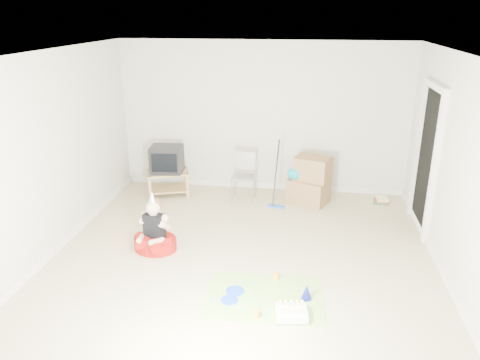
# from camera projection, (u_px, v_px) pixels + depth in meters

# --- Properties ---
(ground) EXTENTS (5.00, 5.00, 0.00)m
(ground) POSITION_uv_depth(u_px,v_px,m) (243.00, 254.00, 6.22)
(ground) COLOR #C3B58C
(ground) RESTS_ON ground
(doorway_recess) EXTENTS (0.02, 0.90, 2.05)m
(doorway_recess) POSITION_uv_depth(u_px,v_px,m) (427.00, 162.00, 6.65)
(doorway_recess) COLOR black
(doorway_recess) RESTS_ON ground
(tv_stand) EXTENTS (0.80, 0.64, 0.43)m
(tv_stand) POSITION_uv_depth(u_px,v_px,m) (168.00, 181.00, 8.11)
(tv_stand) COLOR #A37E4A
(tv_stand) RESTS_ON ground
(crt_tv) EXTENTS (0.56, 0.48, 0.45)m
(crt_tv) POSITION_uv_depth(u_px,v_px,m) (167.00, 159.00, 7.97)
(crt_tv) COLOR black
(crt_tv) RESTS_ON tv_stand
(folding_chair) EXTENTS (0.39, 0.37, 0.84)m
(folding_chair) POSITION_uv_depth(u_px,v_px,m) (243.00, 178.00, 7.83)
(folding_chair) COLOR #97979D
(folding_chair) RESTS_ON ground
(cardboard_boxes) EXTENTS (0.77, 0.69, 0.80)m
(cardboard_boxes) POSITION_uv_depth(u_px,v_px,m) (309.00, 181.00, 7.76)
(cardboard_boxes) COLOR olive
(cardboard_boxes) RESTS_ON ground
(floor_mop) EXTENTS (0.28, 0.36, 1.07)m
(floor_mop) POSITION_uv_depth(u_px,v_px,m) (277.00, 192.00, 7.60)
(floor_mop) COLOR blue
(floor_mop) RESTS_ON ground
(book_pile) EXTENTS (0.24, 0.29, 0.09)m
(book_pile) POSITION_uv_depth(u_px,v_px,m) (381.00, 200.00, 7.88)
(book_pile) COLOR #246E34
(book_pile) RESTS_ON ground
(seated_woman) EXTENTS (0.70, 0.70, 0.84)m
(seated_woman) POSITION_uv_depth(u_px,v_px,m) (155.00, 237.00, 6.29)
(seated_woman) COLOR #9F140E
(seated_woman) RESTS_ON ground
(party_mat) EXTENTS (1.36, 1.01, 0.01)m
(party_mat) POSITION_uv_depth(u_px,v_px,m) (264.00, 297.00, 5.28)
(party_mat) COLOR #EC3182
(party_mat) RESTS_ON ground
(birthday_cake) EXTENTS (0.36, 0.31, 0.15)m
(birthday_cake) POSITION_uv_depth(u_px,v_px,m) (291.00, 314.00, 4.92)
(birthday_cake) COLOR white
(birthday_cake) RESTS_ON party_mat
(blue_plate_near) EXTENTS (0.27, 0.27, 0.01)m
(blue_plate_near) POSITION_uv_depth(u_px,v_px,m) (235.00, 291.00, 5.38)
(blue_plate_near) COLOR blue
(blue_plate_near) RESTS_ON party_mat
(blue_plate_far) EXTENTS (0.24, 0.24, 0.01)m
(blue_plate_far) POSITION_uv_depth(u_px,v_px,m) (229.00, 300.00, 5.22)
(blue_plate_far) COLOR blue
(blue_plate_far) RESTS_ON party_mat
(orange_cup_near) EXTENTS (0.08, 0.08, 0.08)m
(orange_cup_near) POSITION_uv_depth(u_px,v_px,m) (276.00, 277.00, 5.61)
(orange_cup_near) COLOR #FF9D1C
(orange_cup_near) RESTS_ON party_mat
(orange_cup_far) EXTENTS (0.08, 0.08, 0.08)m
(orange_cup_far) POSITION_uv_depth(u_px,v_px,m) (256.00, 314.00, 4.92)
(orange_cup_far) COLOR #FF9D1C
(orange_cup_far) RESTS_ON party_mat
(blue_party_hat) EXTENTS (0.14, 0.14, 0.18)m
(blue_party_hat) POSITION_uv_depth(u_px,v_px,m) (307.00, 292.00, 5.22)
(blue_party_hat) COLOR #181CA9
(blue_party_hat) RESTS_ON party_mat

